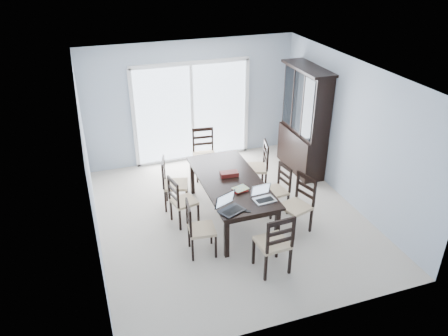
{
  "coord_description": "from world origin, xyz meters",
  "views": [
    {
      "loc": [
        -2.18,
        -6.05,
        4.39
      ],
      "look_at": [
        -0.12,
        0.0,
        1.0
      ],
      "focal_mm": 35.0,
      "sensor_mm": 36.0,
      "label": 1
    }
  ],
  "objects": [
    {
      "name": "chair_left_mid",
      "position": [
        -0.89,
        0.09,
        0.54
      ],
      "size": [
        0.47,
        0.46,
        1.03
      ],
      "rotation": [
        0.0,
        0.0,
        -1.35
      ],
      "color": "black",
      "rests_on": "floor"
    },
    {
      "name": "back_wall",
      "position": [
        0.0,
        2.5,
        1.3
      ],
      "size": [
        4.5,
        0.02,
        2.6
      ],
      "primitive_type": "cube",
      "color": "#A2B0C2",
      "rests_on": "floor"
    },
    {
      "name": "chair_right_near",
      "position": [
        0.97,
        -0.69,
        0.6
      ],
      "size": [
        0.55,
        0.54,
        1.14
      ],
      "rotation": [
        0.0,
        0.0,
        1.87
      ],
      "color": "black",
      "rests_on": "floor"
    },
    {
      "name": "chair_end_far",
      "position": [
        0.01,
        1.65,
        0.62
      ],
      "size": [
        0.48,
        0.49,
        1.17
      ],
      "rotation": [
        0.0,
        0.0,
        3.04
      ],
      "color": "black",
      "rests_on": "floor"
    },
    {
      "name": "sliding_door",
      "position": [
        0.0,
        2.48,
        1.09
      ],
      "size": [
        2.52,
        0.05,
        2.18
      ],
      "color": "silver",
      "rests_on": "floor"
    },
    {
      "name": "wall_left",
      "position": [
        -2.25,
        0.0,
        1.3
      ],
      "size": [
        0.02,
        5.0,
        2.6
      ],
      "primitive_type": "cube",
      "color": "#A2B0C2",
      "rests_on": "floor"
    },
    {
      "name": "wall_right",
      "position": [
        2.25,
        0.0,
        1.3
      ],
      "size": [
        0.02,
        5.0,
        2.6
      ],
      "primitive_type": "cube",
      "color": "#A2B0C2",
      "rests_on": "floor"
    },
    {
      "name": "hot_tub",
      "position": [
        -0.24,
        3.69,
        0.5
      ],
      "size": [
        1.96,
        1.75,
        1.0
      ],
      "rotation": [
        0.0,
        0.0,
        -0.02
      ],
      "color": "maroon",
      "rests_on": "balcony"
    },
    {
      "name": "laptop_silver",
      "position": [
        0.28,
        -0.79,
        0.81
      ],
      "size": [
        0.35,
        0.26,
        0.23
      ],
      "rotation": [
        0.0,
        0.0,
        0.08
      ],
      "color": "#BABABD",
      "rests_on": "dining_table"
    },
    {
      "name": "chair_end_near",
      "position": [
        0.12,
        -1.58,
        0.62
      ],
      "size": [
        0.46,
        0.48,
        1.17
      ],
      "rotation": [
        0.0,
        0.0,
        0.06
      ],
      "color": "black",
      "rests_on": "floor"
    },
    {
      "name": "floor",
      "position": [
        0.0,
        0.0,
        0.0
      ],
      "size": [
        5.0,
        5.0,
        0.0
      ],
      "primitive_type": "plane",
      "color": "beige",
      "rests_on": "ground"
    },
    {
      "name": "balcony",
      "position": [
        0.0,
        3.5,
        -0.05
      ],
      "size": [
        4.5,
        2.0,
        0.1
      ],
      "primitive_type": "cube",
      "color": "gray",
      "rests_on": "ground"
    },
    {
      "name": "chair_right_mid",
      "position": [
        0.88,
        -0.08,
        0.55
      ],
      "size": [
        0.45,
        0.44,
        1.03
      ],
      "rotation": [
        0.0,
        0.0,
        1.71
      ],
      "color": "black",
      "rests_on": "floor"
    },
    {
      "name": "railing",
      "position": [
        0.0,
        4.5,
        0.55
      ],
      "size": [
        4.5,
        0.06,
        1.1
      ],
      "primitive_type": "cube",
      "color": "#99999E",
      "rests_on": "balcony"
    },
    {
      "name": "cell_phone",
      "position": [
        -0.09,
        -0.99,
        0.76
      ],
      "size": [
        0.11,
        0.09,
        0.01
      ],
      "primitive_type": "cube",
      "rotation": [
        0.0,
        0.0,
        -0.52
      ],
      "color": "black",
      "rests_on": "dining_table"
    },
    {
      "name": "game_box",
      "position": [
        0.02,
        0.14,
        0.79
      ],
      "size": [
        0.32,
        0.18,
        0.08
      ],
      "primitive_type": "cube",
      "rotation": [
        0.0,
        0.0,
        -0.09
      ],
      "color": "#501410",
      "rests_on": "dining_table"
    },
    {
      "name": "ceiling",
      "position": [
        0.0,
        0.0,
        2.6
      ],
      "size": [
        5.0,
        5.0,
        0.0
      ],
      "primitive_type": "plane",
      "rotation": [
        3.14,
        0.0,
        0.0
      ],
      "color": "white",
      "rests_on": "back_wall"
    },
    {
      "name": "chair_right_far",
      "position": [
        0.85,
        0.74,
        0.6
      ],
      "size": [
        0.54,
        0.53,
        1.14
      ],
      "rotation": [
        0.0,
        0.0,
        1.31
      ],
      "color": "black",
      "rests_on": "floor"
    },
    {
      "name": "laptop_dark",
      "position": [
        -0.31,
        -0.91,
        0.81
      ],
      "size": [
        0.44,
        0.39,
        0.26
      ],
      "rotation": [
        0.0,
        0.0,
        0.41
      ],
      "color": "black",
      "rests_on": "dining_table"
    },
    {
      "name": "book_stack",
      "position": [
        0.03,
        -0.37,
        0.77
      ],
      "size": [
        0.29,
        0.25,
        0.04
      ],
      "rotation": [
        0.0,
        0.0,
        0.15
      ],
      "color": "maroon",
      "rests_on": "dining_table"
    },
    {
      "name": "china_hutch",
      "position": [
        2.02,
        1.25,
        1.07
      ],
      "size": [
        0.5,
        1.38,
        2.2
      ],
      "color": "black",
      "rests_on": "floor"
    },
    {
      "name": "chair_left_far",
      "position": [
        -0.91,
        0.68,
        0.59
      ],
      "size": [
        0.52,
        0.51,
        1.11
      ],
      "rotation": [
        0.0,
        0.0,
        -1.83
      ],
      "color": "black",
      "rests_on": "floor"
    },
    {
      "name": "dining_table",
      "position": [
        0.0,
        0.0,
        0.67
      ],
      "size": [
        1.0,
        2.2,
        0.75
      ],
      "color": "black",
      "rests_on": "floor"
    },
    {
      "name": "chair_left_near",
      "position": [
        -0.84,
        -0.77,
        0.56
      ],
      "size": [
        0.45,
        0.43,
        1.05
      ],
      "rotation": [
        0.0,
        0.0,
        -1.67
      ],
      "color": "black",
      "rests_on": "floor"
    }
  ]
}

